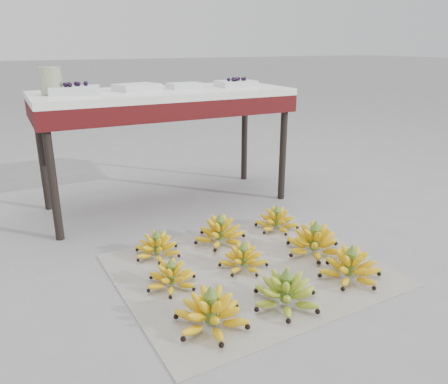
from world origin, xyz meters
name	(u,v)px	position (x,y,z in m)	size (l,w,h in m)	color
ground	(263,260)	(0.00, 0.00, 0.00)	(60.00, 60.00, 0.00)	gray
newspaper_mat	(250,270)	(-0.12, -0.06, 0.00)	(1.25, 1.05, 0.01)	white
bunch_front_left	(211,313)	(-0.49, -0.39, 0.07)	(0.36, 0.36, 0.18)	#FFD200
bunch_front_center	(286,292)	(-0.14, -0.40, 0.07)	(0.39, 0.39, 0.18)	olive
bunch_front_right	(350,267)	(0.26, -0.35, 0.07)	(0.36, 0.36, 0.18)	#FFD200
bunch_mid_left	(172,277)	(-0.52, -0.04, 0.06)	(0.30, 0.30, 0.15)	#FFD200
bunch_mid_center	(243,259)	(-0.14, -0.03, 0.06)	(0.27, 0.27, 0.15)	#FFD200
bunch_mid_right	(315,242)	(0.28, -0.06, 0.07)	(0.38, 0.38, 0.19)	#FFD200
bunch_back_left	(157,247)	(-0.48, 0.29, 0.06)	(0.26, 0.26, 0.15)	#FFD200
bunch_back_center	(220,233)	(-0.11, 0.28, 0.07)	(0.37, 0.37, 0.18)	#FFD200
bunch_back_right	(277,221)	(0.28, 0.29, 0.06)	(0.29, 0.29, 0.15)	#FFD200
vendor_table	(164,104)	(-0.14, 1.02, 0.69)	(1.63, 0.65, 0.78)	black
tray_far_left	(75,90)	(-0.69, 1.02, 0.81)	(0.31, 0.25, 0.07)	silver
tray_left	(137,87)	(-0.31, 1.05, 0.80)	(0.30, 0.25, 0.04)	silver
tray_right	(185,86)	(0.02, 1.04, 0.80)	(0.23, 0.17, 0.04)	silver
tray_far_right	(236,83)	(0.37, 0.98, 0.80)	(0.26, 0.19, 0.07)	silver
glass_jar	(51,81)	(-0.82, 1.05, 0.86)	(0.12, 0.12, 0.16)	#DEEDBD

